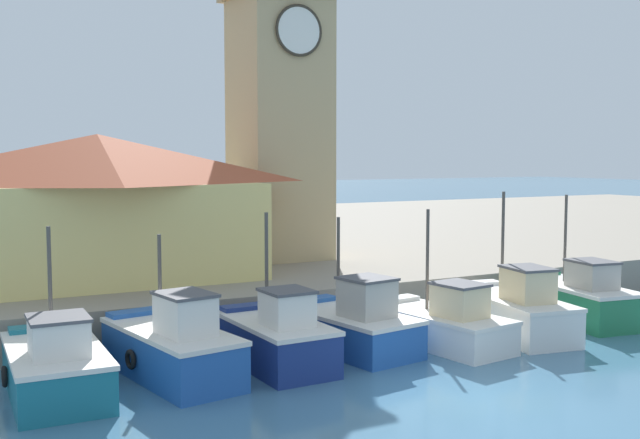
{
  "coord_description": "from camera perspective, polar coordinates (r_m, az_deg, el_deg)",
  "views": [
    {
      "loc": [
        -11.39,
        -13.39,
        5.72
      ],
      "look_at": [
        1.17,
        10.07,
        3.5
      ],
      "focal_mm": 42.0,
      "sensor_mm": 36.0,
      "label": 1
    }
  ],
  "objects": [
    {
      "name": "ground_plane",
      "position": [
        18.49,
        11.94,
        -13.37
      ],
      "size": [
        300.0,
        300.0,
        0.0
      ],
      "primitive_type": "plane",
      "color": "teal"
    },
    {
      "name": "quay_wharf",
      "position": [
        43.29,
        -12.73,
        -2.04
      ],
      "size": [
        120.0,
        40.0,
        1.35
      ],
      "primitive_type": "cube",
      "color": "gray",
      "rests_on": "ground"
    },
    {
      "name": "fishing_boat_far_left",
      "position": [
        19.41,
        -19.51,
        -10.43
      ],
      "size": [
        2.32,
        4.7,
        4.04
      ],
      "color": "#196B7F",
      "rests_on": "ground"
    },
    {
      "name": "fishing_boat_left_outer",
      "position": [
        20.02,
        -11.2,
        -9.51
      ],
      "size": [
        2.67,
        5.1,
        3.7
      ],
      "color": "#2356A8",
      "rests_on": "ground"
    },
    {
      "name": "fishing_boat_left_inner",
      "position": [
        20.76,
        -3.39,
        -8.99
      ],
      "size": [
        2.15,
        4.24,
        4.2
      ],
      "color": "navy",
      "rests_on": "ground"
    },
    {
      "name": "fishing_boat_mid_left",
      "position": [
        22.37,
        2.4,
        -8.05
      ],
      "size": [
        2.81,
        4.75,
        3.93
      ],
      "color": "#2356A8",
      "rests_on": "ground"
    },
    {
      "name": "fishing_boat_center",
      "position": [
        23.26,
        9.25,
        -7.81
      ],
      "size": [
        2.59,
        4.9,
        4.13
      ],
      "color": "silver",
      "rests_on": "ground"
    },
    {
      "name": "fishing_boat_mid_right",
      "position": [
        25.1,
        14.49,
        -6.7
      ],
      "size": [
        2.81,
        5.25,
        4.6
      ],
      "color": "silver",
      "rests_on": "ground"
    },
    {
      "name": "fishing_boat_right_inner",
      "position": [
        27.8,
        18.91,
        -5.7
      ],
      "size": [
        2.72,
        5.16,
        4.39
      ],
      "color": "#237A4C",
      "rests_on": "ground"
    },
    {
      "name": "clock_tower",
      "position": [
        32.55,
        -3.11,
        10.27
      ],
      "size": [
        4.09,
        4.09,
        15.86
      ],
      "color": "tan",
      "rests_on": "quay_wharf"
    },
    {
      "name": "warehouse_left",
      "position": [
        27.21,
        -16.51,
        0.95
      ],
      "size": [
        11.34,
        5.45,
        5.17
      ],
      "color": "#E5D17A",
      "rests_on": "quay_wharf"
    }
  ]
}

